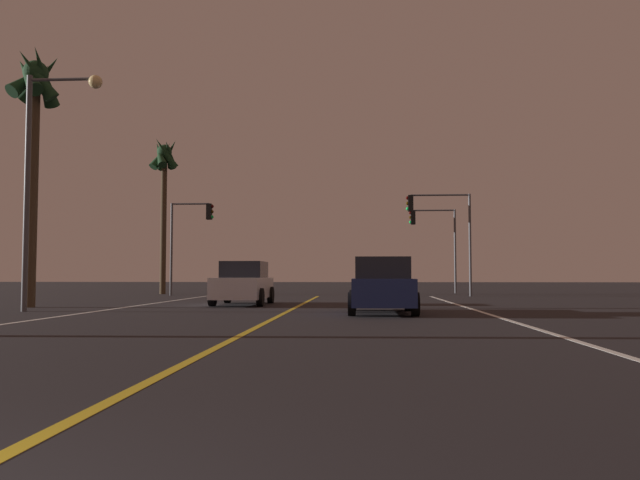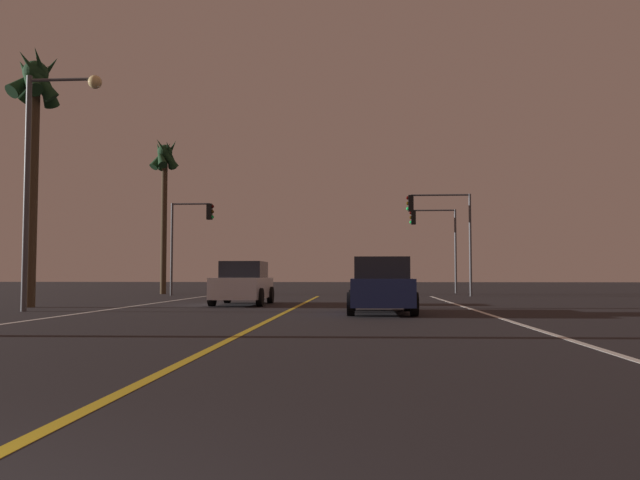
# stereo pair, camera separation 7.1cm
# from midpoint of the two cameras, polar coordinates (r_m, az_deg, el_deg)

# --- Properties ---
(lane_edge_right) EXTENTS (0.16, 38.61, 0.01)m
(lane_edge_right) POSITION_cam_midpoint_polar(r_m,az_deg,el_deg) (15.89, 17.67, -7.22)
(lane_edge_right) COLOR silver
(lane_edge_right) RESTS_ON ground
(lane_edge_left) EXTENTS (0.16, 38.61, 0.01)m
(lane_edge_left) POSITION_cam_midpoint_polar(r_m,az_deg,el_deg) (17.61, -25.23, -6.66)
(lane_edge_left) COLOR silver
(lane_edge_left) RESTS_ON ground
(lane_center_divider) EXTENTS (0.16, 38.61, 0.01)m
(lane_center_divider) POSITION_cam_midpoint_polar(r_m,az_deg,el_deg) (15.61, -4.95, -7.43)
(lane_center_divider) COLOR gold
(lane_center_divider) RESTS_ON ground
(car_oncoming) EXTENTS (2.02, 4.30, 1.70)m
(car_oncoming) POSITION_cam_midpoint_polar(r_m,az_deg,el_deg) (25.15, -6.85, -3.93)
(car_oncoming) COLOR black
(car_oncoming) RESTS_ON ground
(car_lead_same_lane) EXTENTS (2.02, 4.30, 1.70)m
(car_lead_same_lane) POSITION_cam_midpoint_polar(r_m,az_deg,el_deg) (19.45, 5.62, -4.17)
(car_lead_same_lane) COLOR black
(car_lead_same_lane) RESTS_ON ground
(traffic_light_near_right) EXTENTS (3.56, 0.36, 5.64)m
(traffic_light_near_right) POSITION_cam_midpoint_polar(r_m,az_deg,el_deg) (35.59, 10.78, 1.78)
(traffic_light_near_right) COLOR #4C4C51
(traffic_light_near_right) RESTS_ON ground
(traffic_light_near_left) EXTENTS (2.48, 0.36, 5.24)m
(traffic_light_near_left) POSITION_cam_midpoint_polar(r_m,az_deg,el_deg) (36.57, -11.41, 1.15)
(traffic_light_near_left) COLOR #4C4C51
(traffic_light_near_left) RESTS_ON ground
(traffic_light_far_right) EXTENTS (2.97, 0.36, 5.34)m
(traffic_light_far_right) POSITION_cam_midpoint_polar(r_m,az_deg,el_deg) (41.05, 10.21, 0.80)
(traffic_light_far_right) COLOR #4C4C51
(traffic_light_far_right) RESTS_ON ground
(street_lamp_left_mid) EXTENTS (2.51, 0.44, 7.66)m
(street_lamp_left_mid) POSITION_cam_midpoint_polar(r_m,az_deg,el_deg) (22.44, -23.42, 6.72)
(street_lamp_left_mid) COLOR #4C4C51
(street_lamp_left_mid) RESTS_ON ground
(palm_tree_left_mid) EXTENTS (2.03, 2.09, 9.49)m
(palm_tree_left_mid) POSITION_cam_midpoint_polar(r_m,az_deg,el_deg) (25.94, -24.19, 11.33)
(palm_tree_left_mid) COLOR #473826
(palm_tree_left_mid) RESTS_ON ground
(palm_tree_left_far) EXTENTS (2.01, 2.10, 9.62)m
(palm_tree_left_far) POSITION_cam_midpoint_polar(r_m,az_deg,el_deg) (40.42, -13.74, 6.22)
(palm_tree_left_far) COLOR #473826
(palm_tree_left_far) RESTS_ON ground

